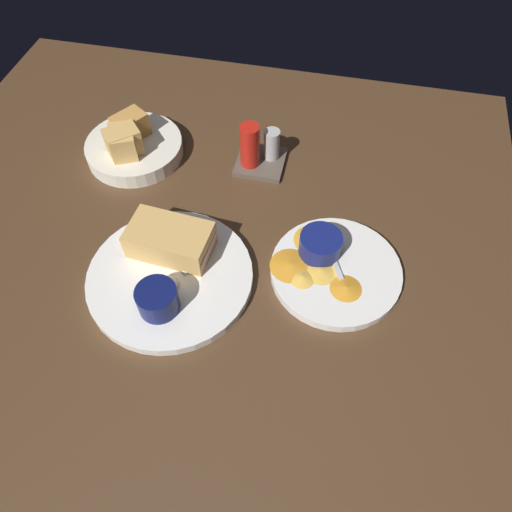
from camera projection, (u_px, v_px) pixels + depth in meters
The scene contains 11 objects.
ground_plane at pixel (189, 258), 80.75cm from camera, with size 110.00×110.00×3.00cm, color #4C331E.
plate_sandwich_main at pixel (170, 277), 75.78cm from camera, with size 26.15×26.15×1.60cm, color white.
sandwich_half_near at pixel (170, 240), 76.09cm from camera, with size 13.80×8.67×4.80cm.
ramekin_dark_sauce at pixel (157, 299), 69.89cm from camera, with size 6.17×6.17×4.24cm.
spoon_by_dark_ramekin at pixel (179, 280), 74.08cm from camera, with size 4.17×9.88×0.80cm.
plate_chips_companion at pixel (336, 271), 76.44cm from camera, with size 20.87×20.87×1.60cm, color white.
ramekin_light_gravy at pixel (320, 244), 76.01cm from camera, with size 6.78×6.78×3.80cm.
spoon_by_gravy_ramekin at pixel (328, 244), 78.09cm from camera, with size 5.59×9.54×0.80cm.
plantain_chip_scatter at pixel (312, 263), 76.04cm from camera, with size 16.63×15.87×0.60cm.
bread_basket_rear at pixel (132, 145), 91.14cm from camera, with size 18.40×18.40×8.08cm.
condiment_caddy at pixel (258, 151), 89.05cm from camera, with size 9.00×9.00×9.50cm.
Camera 1 is at (21.03, -43.38, 64.26)cm, focal length 33.63 mm.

